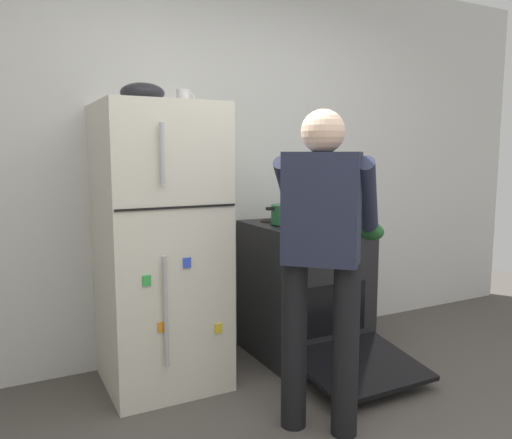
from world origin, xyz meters
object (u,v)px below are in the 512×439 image
Objects in this scene: person_cook at (322,243)px; mixing_bowl at (142,93)px; red_pot at (290,214)px; refrigerator at (160,247)px; stove_range at (306,289)px; coffee_mug at (183,98)px.

mixing_bowl reaches higher than person_cook.
refrigerator is at bearing 176.75° from red_pot.
stove_range is 1.11m from person_cook.
person_cook reaches higher than red_pot.
stove_range is 10.93× the size of coffee_mug.
mixing_bowl reaches higher than coffee_mug.
stove_range is 0.77× the size of person_cook.
coffee_mug is 0.45× the size of mixing_bowl.
red_pot is at bearing -8.21° from coffee_mug.
person_cook is (0.56, -0.88, 0.12)m from refrigerator.
stove_range is 1.70m from mixing_bowl.
stove_range is at bearing -0.92° from mixing_bowl.
mixing_bowl is (-0.64, 0.88, 0.78)m from person_cook.
red_pot is at bearing -168.67° from stove_range.
refrigerator is 1.11m from stove_range.
refrigerator is 0.91m from coffee_mug.
coffee_mug is (-0.37, 0.93, 0.77)m from person_cook.
refrigerator is at bearing 179.02° from stove_range.
red_pot reaches higher than stove_range.
red_pot is (-0.16, -0.03, 0.54)m from stove_range.
red_pot is (0.32, 0.83, 0.03)m from person_cook.
stove_range is at bearing -4.55° from coffee_mug.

